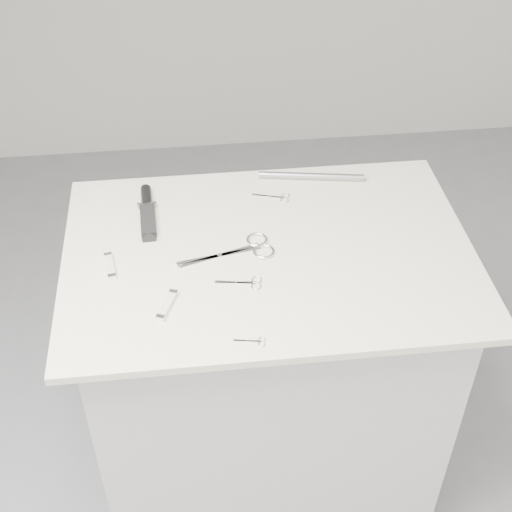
{
  "coord_description": "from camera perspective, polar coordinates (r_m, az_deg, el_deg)",
  "views": [
    {
      "loc": [
        -0.18,
        -1.32,
        2.04
      ],
      "look_at": [
        -0.03,
        -0.02,
        0.92
      ],
      "focal_mm": 50.0,
      "sensor_mm": 36.0,
      "label": 1
    }
  ],
  "objects": [
    {
      "name": "metal_rail",
      "position": [
        1.98,
        4.44,
        6.38
      ],
      "size": [
        0.29,
        0.07,
        0.02
      ],
      "primitive_type": "cylinder",
      "rotation": [
        0.0,
        1.57,
        -0.17
      ],
      "color": "#92959A",
      "rests_on": "display_board"
    },
    {
      "name": "ground",
      "position": [
        2.44,
        0.77,
        -16.45
      ],
      "size": [
        4.0,
        4.0,
        0.01
      ],
      "primitive_type": "cube",
      "color": "gray",
      "rests_on": "ground"
    },
    {
      "name": "pocket_knife_b",
      "position": [
        1.72,
        -11.61,
        -0.78
      ],
      "size": [
        0.03,
        0.09,
        0.01
      ],
      "rotation": [
        0.0,
        0.0,
        1.73
      ],
      "color": "beige",
      "rests_on": "display_board"
    },
    {
      "name": "pocket_knife_a",
      "position": [
        1.6,
        -7.13,
        -3.91
      ],
      "size": [
        0.05,
        0.09,
        0.01
      ],
      "rotation": [
        0.0,
        0.0,
        1.19
      ],
      "color": "beige",
      "rests_on": "display_board"
    },
    {
      "name": "large_shears",
      "position": [
        1.74,
        -0.81,
        0.56
      ],
      "size": [
        0.24,
        0.12,
        0.01
      ],
      "rotation": [
        0.0,
        0.0,
        0.24
      ],
      "color": "silver",
      "rests_on": "display_board"
    },
    {
      "name": "embroidery_scissors_a",
      "position": [
        1.65,
        -0.73,
        -2.16
      ],
      "size": [
        0.11,
        0.05,
        0.0
      ],
      "rotation": [
        0.0,
        0.0,
        -0.15
      ],
      "color": "silver",
      "rests_on": "display_board"
    },
    {
      "name": "tiny_scissors",
      "position": [
        1.52,
        -0.16,
        -6.85
      ],
      "size": [
        0.07,
        0.03,
        0.0
      ],
      "rotation": [
        0.0,
        0.0,
        -0.18
      ],
      "color": "silver",
      "rests_on": "display_board"
    },
    {
      "name": "sheathed_knife",
      "position": [
        1.88,
        -8.7,
        3.69
      ],
      "size": [
        0.05,
        0.21,
        0.03
      ],
      "rotation": [
        0.0,
        0.0,
        1.61
      ],
      "color": "black",
      "rests_on": "display_board"
    },
    {
      "name": "plinth",
      "position": [
        2.07,
        0.88,
        -9.56
      ],
      "size": [
        0.9,
        0.6,
        0.9
      ],
      "primitive_type": "cube",
      "color": "#B9B9B7",
      "rests_on": "ground"
    },
    {
      "name": "display_board",
      "position": [
        1.74,
        1.04,
        0.2
      ],
      "size": [
        1.0,
        0.7,
        0.02
      ],
      "primitive_type": "cube",
      "color": "beige",
      "rests_on": "plinth"
    },
    {
      "name": "embroidery_scissors_b",
      "position": [
        1.91,
        1.71,
        4.73
      ],
      "size": [
        0.1,
        0.05,
        0.0
      ],
      "rotation": [
        0.0,
        0.0,
        -0.29
      ],
      "color": "silver",
      "rests_on": "display_board"
    }
  ]
}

